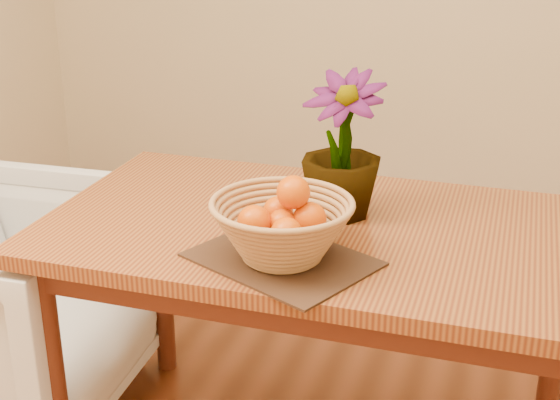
% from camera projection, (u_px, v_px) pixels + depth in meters
% --- Properties ---
extents(table, '(1.40, 0.80, 0.75)m').
position_uv_depth(table, '(320.00, 255.00, 2.00)').
color(table, brown).
rests_on(table, floor).
extents(placemat, '(0.47, 0.43, 0.01)m').
position_uv_depth(placemat, '(282.00, 259.00, 1.77)').
color(placemat, '#3B2215').
rests_on(placemat, table).
extents(wicker_basket, '(0.33, 0.33, 0.13)m').
position_uv_depth(wicker_basket, '(282.00, 232.00, 1.75)').
color(wicker_basket, '#AF8249').
rests_on(wicker_basket, placemat).
extents(orange_pile, '(0.19, 0.18, 0.14)m').
position_uv_depth(orange_pile, '(284.00, 216.00, 1.74)').
color(orange_pile, '#D45103').
rests_on(orange_pile, wicker_basket).
extents(potted_plant, '(0.24, 0.24, 0.37)m').
position_uv_depth(potted_plant, '(342.00, 145.00, 1.96)').
color(potted_plant, '#144413').
rests_on(potted_plant, table).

